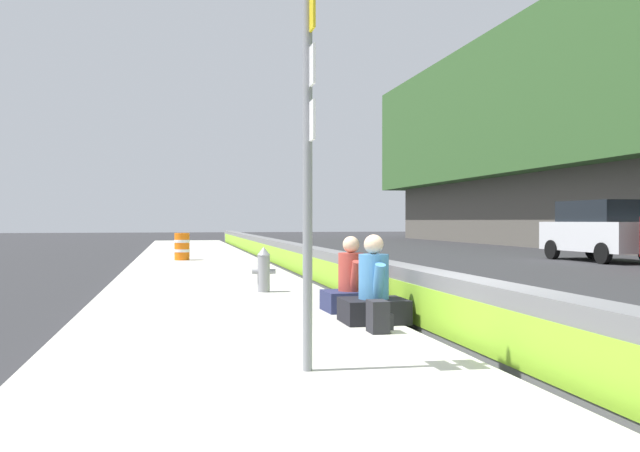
% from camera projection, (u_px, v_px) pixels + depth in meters
% --- Properties ---
extents(ground_plane, '(160.00, 160.00, 0.00)m').
position_uv_depth(ground_plane, '(466.00, 348.00, 8.02)').
color(ground_plane, '#2B2B2D').
rests_on(ground_plane, ground).
extents(sidewalk_strip, '(80.00, 4.40, 0.14)m').
position_uv_depth(sidewalk_strip, '(245.00, 351.00, 7.46)').
color(sidewalk_strip, '#B5B2A8').
rests_on(sidewalk_strip, ground_plane).
extents(jersey_barrier, '(76.00, 0.45, 0.85)m').
position_uv_depth(jersey_barrier, '(466.00, 313.00, 8.02)').
color(jersey_barrier, slate).
rests_on(jersey_barrier, ground_plane).
extents(route_sign_post, '(0.44, 0.09, 3.60)m').
position_uv_depth(route_sign_post, '(308.00, 145.00, 6.16)').
color(route_sign_post, gray).
rests_on(route_sign_post, sidewalk_strip).
extents(fire_hydrant, '(0.26, 0.46, 0.88)m').
position_uv_depth(fire_hydrant, '(264.00, 269.00, 12.99)').
color(fire_hydrant, gray).
rests_on(fire_hydrant, sidewalk_strip).
extents(seated_person_foreground, '(0.77, 0.86, 1.20)m').
position_uv_depth(seated_person_foreground, '(374.00, 295.00, 9.10)').
color(seated_person_foreground, black).
rests_on(seated_person_foreground, sidewalk_strip).
extents(seated_person_middle, '(0.74, 0.85, 1.15)m').
position_uv_depth(seated_person_middle, '(351.00, 287.00, 10.27)').
color(seated_person_middle, '#23284C').
rests_on(seated_person_middle, sidewalk_strip).
extents(backpack, '(0.32, 0.28, 0.40)m').
position_uv_depth(backpack, '(379.00, 317.00, 8.28)').
color(backpack, '#232328').
rests_on(backpack, sidewalk_strip).
extents(construction_barrel, '(0.54, 0.54, 0.95)m').
position_uv_depth(construction_barrel, '(182.00, 246.00, 23.43)').
color(construction_barrel, orange).
rests_on(construction_barrel, sidewalk_strip).
extents(parked_car_fourth, '(4.86, 2.19, 2.28)m').
position_uv_depth(parked_car_fourth, '(598.00, 230.00, 25.06)').
color(parked_car_fourth, silver).
rests_on(parked_car_fourth, ground_plane).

